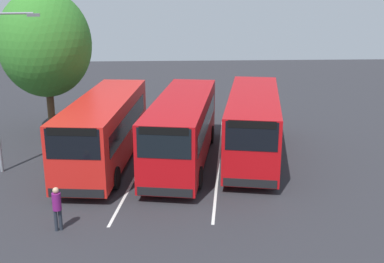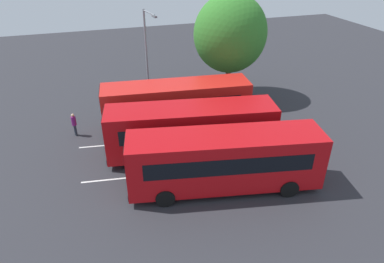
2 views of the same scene
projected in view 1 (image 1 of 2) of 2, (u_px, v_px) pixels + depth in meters
The scene contains 8 objects.
ground_plane at pixel (182, 158), 24.76m from camera, with size 72.51×72.51×0.00m, color #2B2B30.
bus_far_left at pixel (105, 128), 23.56m from camera, with size 10.58×3.64×3.34m.
bus_center_left at pixel (182, 127), 23.63m from camera, with size 10.63×4.22×3.34m.
bus_center_right at pixel (253, 123), 24.51m from camera, with size 10.64×4.41×3.34m.
pedestrian at pixel (57, 205), 16.95m from camera, with size 0.42×0.42×1.69m.
depot_tree at pixel (45, 44), 27.80m from camera, with size 5.99×5.39×8.56m.
lane_stripe_outer_left at pixel (145, 158), 24.67m from camera, with size 15.16×0.12×0.01m, color silver.
lane_stripe_inner_left at pixel (219, 157), 24.86m from camera, with size 15.16×0.12×0.01m, color silver.
Camera 1 is at (23.34, -0.70, 8.37)m, focal length 44.10 mm.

